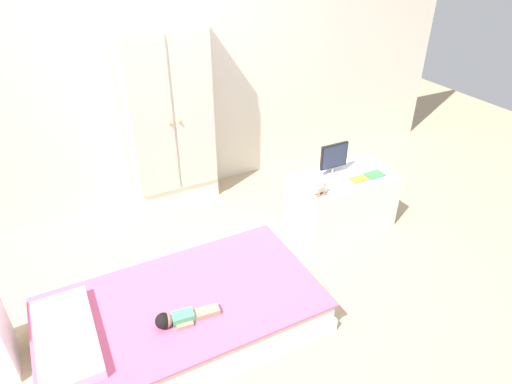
% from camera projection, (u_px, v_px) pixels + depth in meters
% --- Properties ---
extents(ground_plane, '(10.00, 10.00, 0.02)m').
position_uv_depth(ground_plane, '(234.00, 292.00, 3.19)').
color(ground_plane, tan).
extents(back_wall, '(6.40, 0.05, 2.70)m').
position_uv_depth(back_wall, '(151.00, 54.00, 3.66)').
color(back_wall, silver).
rests_on(back_wall, ground_plane).
extents(bed, '(1.76, 0.97, 0.24)m').
position_uv_depth(bed, '(183.00, 315.00, 2.84)').
color(bed, white).
rests_on(bed, ground_plane).
extents(pillow, '(0.32, 0.70, 0.07)m').
position_uv_depth(pillow, '(66.00, 337.00, 2.49)').
color(pillow, silver).
rests_on(pillow, bed).
extents(doll, '(0.39, 0.14, 0.10)m').
position_uv_depth(doll, '(176.00, 319.00, 2.61)').
color(doll, '#4CA375').
rests_on(doll, bed).
extents(wardrobe, '(0.75, 0.30, 1.69)m').
position_uv_depth(wardrobe, '(169.00, 116.00, 3.81)').
color(wardrobe, white).
rests_on(wardrobe, ground_plane).
extents(tv_stand, '(0.85, 0.47, 0.50)m').
position_uv_depth(tv_stand, '(342.00, 201.00, 3.76)').
color(tv_stand, silver).
rests_on(tv_stand, ground_plane).
extents(tv_monitor, '(0.25, 0.10, 0.27)m').
position_uv_depth(tv_monitor, '(334.00, 157.00, 3.58)').
color(tv_monitor, '#99999E').
rests_on(tv_monitor, tv_stand).
extents(rocking_horse_toy, '(0.10, 0.04, 0.12)m').
position_uv_depth(rocking_horse_toy, '(322.00, 189.00, 3.35)').
color(rocking_horse_toy, '#8E6642').
rests_on(rocking_horse_toy, tv_stand).
extents(book_orange, '(0.15, 0.09, 0.01)m').
position_uv_depth(book_orange, '(359.00, 179.00, 3.57)').
color(book_orange, orange).
rests_on(book_orange, tv_stand).
extents(book_green, '(0.16, 0.11, 0.01)m').
position_uv_depth(book_green, '(374.00, 175.00, 3.63)').
color(book_green, '#429E51').
rests_on(book_green, tv_stand).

